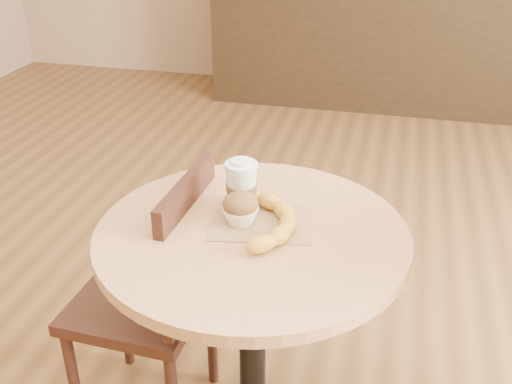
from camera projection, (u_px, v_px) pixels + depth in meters
cafe_table at (252, 298)px, 1.51m from camera, size 0.74×0.74×0.75m
chair_left at (158, 293)px, 1.68m from camera, size 0.38×0.38×0.82m
service_counter at (372, 29)px, 4.24m from camera, size 2.30×0.65×1.04m
kraft_bag at (262, 223)px, 1.44m from camera, size 0.27×0.22×0.00m
coffee_cup at (241, 188)px, 1.47m from camera, size 0.08×0.08×0.13m
muffin at (240, 208)px, 1.42m from camera, size 0.09×0.09×0.08m
banana at (263, 220)px, 1.41m from camera, size 0.27×0.33×0.04m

